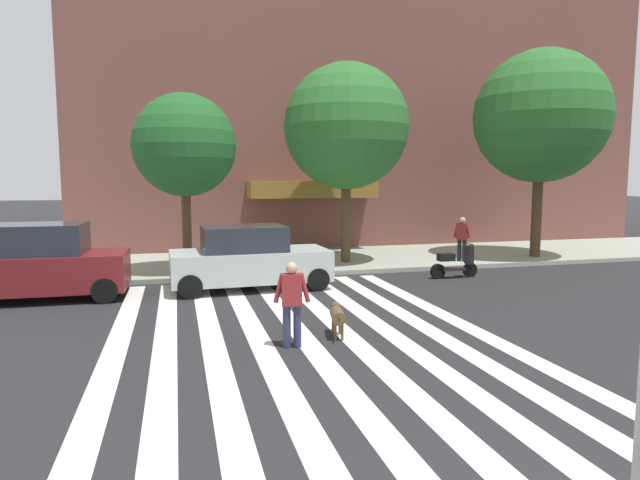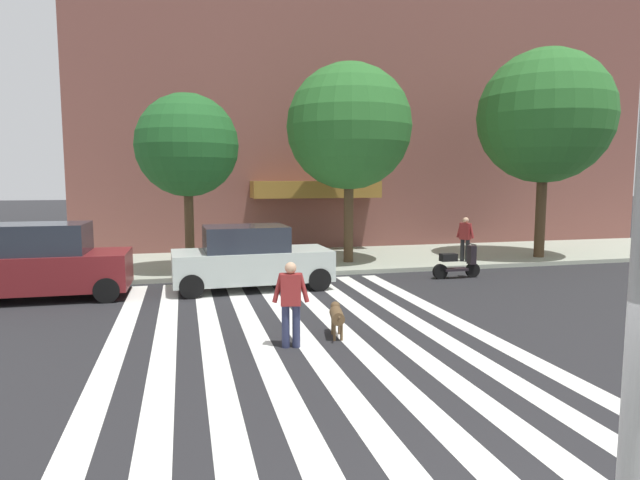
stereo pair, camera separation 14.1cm
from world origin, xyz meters
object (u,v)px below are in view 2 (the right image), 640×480
at_px(parked_scooter, 457,264).
at_px(pedestrian_bystander, 465,237).
at_px(pedestrian_dog_walker, 291,300).
at_px(dog_on_leash, 337,315).
at_px(parked_car_near_curb, 39,262).
at_px(street_tree_further, 545,117).
at_px(parked_car_behind_first, 250,258).
at_px(street_tree_middle, 349,127).
at_px(street_tree_nearest, 187,146).

xyz_separation_m(parked_scooter, pedestrian_bystander, (1.56, 2.29, 0.60)).
relative_size(pedestrian_dog_walker, pedestrian_bystander, 1.00).
bearing_deg(dog_on_leash, parked_car_near_curb, 141.60).
distance_m(parked_car_near_curb, street_tree_further, 18.00).
height_order(parked_car_behind_first, street_tree_middle, street_tree_middle).
xyz_separation_m(parked_scooter, street_tree_further, (4.97, 2.62, 5.07)).
bearing_deg(parked_scooter, parked_car_near_curb, 179.96).
relative_size(parked_scooter, street_tree_nearest, 0.28).
bearing_deg(street_tree_further, dog_on_leash, -142.98).
height_order(parked_car_behind_first, pedestrian_dog_walker, parked_car_behind_first).
xyz_separation_m(parked_car_near_curb, street_tree_middle, (9.60, 3.25, 4.06)).
xyz_separation_m(parked_car_behind_first, street_tree_middle, (4.00, 3.25, 4.16)).
relative_size(parked_car_near_curb, pedestrian_bystander, 2.71).
relative_size(street_tree_middle, street_tree_further, 0.90).
distance_m(street_tree_further, pedestrian_bystander, 5.63).
height_order(parked_scooter, dog_on_leash, parked_scooter).
height_order(parked_car_near_curb, parked_car_behind_first, parked_car_near_curb).
xyz_separation_m(parked_car_near_curb, street_tree_further, (17.21, 2.61, 4.56)).
relative_size(parked_car_behind_first, street_tree_nearest, 0.80).
distance_m(parked_scooter, pedestrian_dog_walker, 8.76).
distance_m(parked_car_behind_first, parked_scooter, 6.66).
bearing_deg(street_tree_nearest, pedestrian_dog_walker, -78.02).
xyz_separation_m(parked_car_near_curb, street_tree_nearest, (3.92, 2.45, 3.26)).
distance_m(parked_car_near_curb, dog_on_leash, 8.57).
bearing_deg(pedestrian_dog_walker, street_tree_middle, 66.44).
xyz_separation_m(street_tree_further, pedestrian_bystander, (-3.40, -0.34, -4.47)).
height_order(parked_car_behind_first, pedestrian_bystander, parked_car_behind_first).
bearing_deg(dog_on_leash, pedestrian_bystander, 46.88).
bearing_deg(street_tree_further, parked_scooter, -152.16).
bearing_deg(parked_scooter, pedestrian_bystander, 55.68).
bearing_deg(dog_on_leash, parked_car_behind_first, 101.69).
distance_m(parked_car_behind_first, street_tree_further, 12.78).
bearing_deg(parked_car_behind_first, pedestrian_bystander, 15.53).
bearing_deg(pedestrian_dog_walker, street_tree_nearest, 101.98).
height_order(parked_car_near_curb, pedestrian_dog_walker, parked_car_near_curb).
xyz_separation_m(street_tree_middle, pedestrian_dog_walker, (-3.93, -9.02, -4.12)).
distance_m(street_tree_middle, pedestrian_bystander, 5.86).
bearing_deg(pedestrian_dog_walker, dog_on_leash, 23.91).
distance_m(street_tree_middle, dog_on_leash, 10.14).
relative_size(parked_scooter, street_tree_middle, 0.23).
relative_size(street_tree_further, pedestrian_dog_walker, 4.85).
relative_size(street_tree_nearest, pedestrian_bystander, 3.51).
relative_size(parked_scooter, pedestrian_dog_walker, 0.99).
relative_size(street_tree_middle, dog_on_leash, 6.95).
bearing_deg(parked_car_near_curb, street_tree_further, 8.63).
relative_size(parked_car_behind_first, street_tree_middle, 0.64).
relative_size(parked_car_near_curb, parked_car_behind_first, 0.97).
height_order(pedestrian_dog_walker, dog_on_leash, pedestrian_dog_walker).
bearing_deg(dog_on_leash, parked_scooter, 43.72).
xyz_separation_m(parked_car_behind_first, street_tree_further, (11.61, 2.62, 4.66)).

